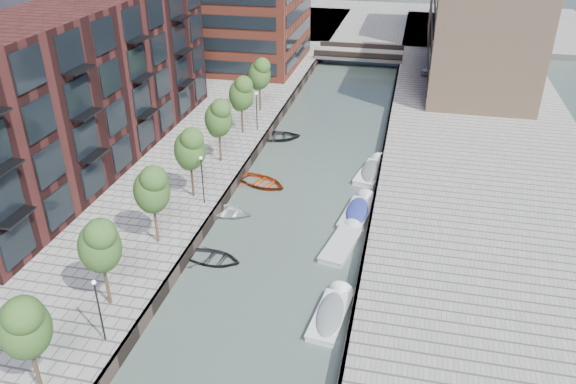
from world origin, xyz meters
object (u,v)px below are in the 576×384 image
(motorboat_1, at_px, (332,312))
(car, at_px, (431,68))
(bridge, at_px, (359,54))
(sloop_4, at_px, (277,139))
(motorboat_2, at_px, (344,242))
(motorboat_3, at_px, (359,211))
(tree_6, at_px, (259,73))
(tree_0, at_px, (23,325))
(motorboat_4, at_px, (372,171))
(tree_1, at_px, (99,244))
(sloop_3, at_px, (227,215))
(tree_5, at_px, (241,93))
(tree_2, at_px, (151,188))
(sloop_1, at_px, (213,261))
(sloop_2, at_px, (262,185))
(tree_3, at_px, (189,148))
(tree_4, at_px, (218,117))

(motorboat_1, relative_size, car, 1.22)
(bridge, distance_m, sloop_4, 32.01)
(motorboat_2, xyz_separation_m, car, (6.14, 43.08, 1.64))
(motorboat_3, bearing_deg, tree_6, 125.07)
(tree_0, height_order, motorboat_4, tree_0)
(tree_1, height_order, sloop_3, tree_1)
(tree_5, distance_m, motorboat_3, 18.90)
(motorboat_1, height_order, motorboat_2, motorboat_2)
(tree_2, relative_size, sloop_1, 1.42)
(tree_1, relative_size, sloop_2, 1.24)
(sloop_2, distance_m, motorboat_4, 10.48)
(tree_2, bearing_deg, motorboat_2, 17.64)
(sloop_4, bearing_deg, sloop_2, 171.09)
(bridge, xyz_separation_m, motorboat_3, (4.99, -45.22, -1.16))
(tree_0, bearing_deg, sloop_3, 81.28)
(sloop_1, bearing_deg, tree_5, 16.63)
(sloop_4, bearing_deg, tree_6, 16.03)
(tree_3, xyz_separation_m, car, (19.07, 40.19, -3.57))
(tree_1, height_order, car, tree_1)
(tree_0, bearing_deg, tree_2, 90.00)
(motorboat_1, distance_m, car, 51.51)
(tree_1, relative_size, motorboat_4, 1.01)
(tree_1, xyz_separation_m, tree_5, (0.00, 28.00, 0.00))
(sloop_2, height_order, motorboat_1, motorboat_1)
(motorboat_2, bearing_deg, car, 81.88)
(tree_0, bearing_deg, tree_6, 90.00)
(sloop_3, bearing_deg, tree_3, 76.84)
(tree_0, relative_size, tree_3, 1.00)
(car, bearing_deg, tree_0, -88.53)
(tree_3, distance_m, tree_5, 14.00)
(tree_1, bearing_deg, bridge, 82.07)
(tree_0, bearing_deg, tree_3, 90.00)
(tree_3, xyz_separation_m, motorboat_3, (13.49, 1.78, -5.08))
(sloop_2, height_order, car, car)
(tree_4, height_order, sloop_2, tree_4)
(motorboat_3, height_order, car, car)
(sloop_3, distance_m, car, 44.01)
(tree_2, relative_size, motorboat_1, 1.12)
(motorboat_1, height_order, car, car)
(sloop_3, bearing_deg, sloop_4, 0.04)
(motorboat_4, bearing_deg, tree_4, -170.07)
(sloop_4, height_order, motorboat_2, motorboat_2)
(tree_1, height_order, motorboat_4, tree_1)
(sloop_2, bearing_deg, bridge, 16.41)
(sloop_2, distance_m, motorboat_2, 11.52)
(tree_5, bearing_deg, tree_0, -90.00)
(motorboat_1, xyz_separation_m, motorboat_2, (-0.34, 8.08, -0.11))
(tree_5, xyz_separation_m, sloop_3, (3.10, -14.78, -5.31))
(tree_5, relative_size, motorboat_1, 1.12)
(tree_2, xyz_separation_m, sloop_1, (4.13, -0.13, -5.31))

